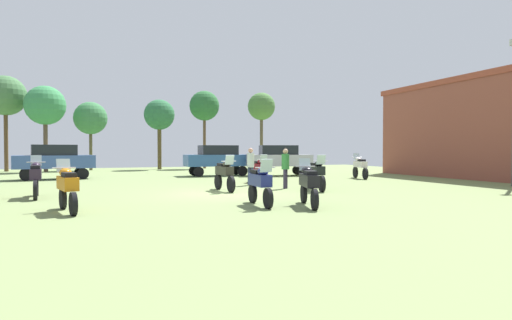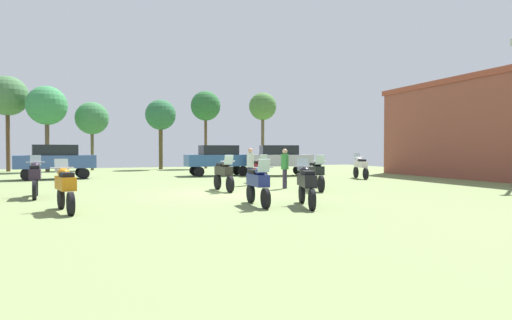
{
  "view_description": "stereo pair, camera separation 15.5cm",
  "coord_description": "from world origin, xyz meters",
  "px_view_note": "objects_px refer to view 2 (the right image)",
  "views": [
    {
      "loc": [
        -4.44,
        -15.93,
        1.72
      ],
      "look_at": [
        3.29,
        5.1,
        1.18
      ],
      "focal_mm": 29.42,
      "sensor_mm": 36.0,
      "label": 1
    },
    {
      "loc": [
        -4.3,
        -15.98,
        1.72
      ],
      "look_at": [
        3.29,
        5.1,
        1.18
      ],
      "focal_mm": 29.42,
      "sensor_mm": 36.0,
      "label": 2
    }
  ],
  "objects_px": {
    "motorcycle_5": "(306,183)",
    "motorcycle_10": "(258,183)",
    "motorcycle_2": "(35,177)",
    "tree_1": "(263,107)",
    "motorcycle_13": "(360,166)",
    "tree_4": "(206,106)",
    "person_1": "(250,163)",
    "tree_2": "(92,119)",
    "tree_6": "(7,96)",
    "car_4": "(219,158)",
    "car_2": "(279,158)",
    "tree_3": "(161,116)",
    "person_2": "(285,165)",
    "tree_7": "(47,106)",
    "motorcycle_3": "(259,169)",
    "car_1": "(55,159)",
    "motorcycle_4": "(224,173)",
    "motorcycle_12": "(65,186)",
    "motorcycle_11": "(316,173)"
  },
  "relations": [
    {
      "from": "motorcycle_5",
      "to": "motorcycle_10",
      "type": "distance_m",
      "value": 1.46
    },
    {
      "from": "motorcycle_2",
      "to": "tree_1",
      "type": "distance_m",
      "value": 26.88
    },
    {
      "from": "motorcycle_13",
      "to": "tree_4",
      "type": "xyz_separation_m",
      "value": [
        -5.52,
        16.66,
        4.96
      ]
    },
    {
      "from": "person_1",
      "to": "tree_2",
      "type": "xyz_separation_m",
      "value": [
        -7.6,
        18.63,
        3.27
      ]
    },
    {
      "from": "motorcycle_2",
      "to": "tree_6",
      "type": "relative_size",
      "value": 0.29
    },
    {
      "from": "motorcycle_13",
      "to": "car_4",
      "type": "distance_m",
      "value": 9.13
    },
    {
      "from": "car_2",
      "to": "tree_3",
      "type": "height_order",
      "value": "tree_3"
    },
    {
      "from": "motorcycle_2",
      "to": "person_2",
      "type": "xyz_separation_m",
      "value": [
        9.78,
        0.22,
        0.29
      ]
    },
    {
      "from": "tree_3",
      "to": "tree_7",
      "type": "height_order",
      "value": "tree_7"
    },
    {
      "from": "person_2",
      "to": "tree_2",
      "type": "relative_size",
      "value": 0.31
    },
    {
      "from": "motorcycle_3",
      "to": "tree_1",
      "type": "height_order",
      "value": "tree_1"
    },
    {
      "from": "person_2",
      "to": "car_1",
      "type": "bearing_deg",
      "value": -92.24
    },
    {
      "from": "motorcycle_4",
      "to": "tree_6",
      "type": "distance_m",
      "value": 24.62
    },
    {
      "from": "motorcycle_5",
      "to": "motorcycle_4",
      "type": "bearing_deg",
      "value": 117.25
    },
    {
      "from": "car_1",
      "to": "car_4",
      "type": "height_order",
      "value": "same"
    },
    {
      "from": "person_1",
      "to": "tree_2",
      "type": "distance_m",
      "value": 20.38
    },
    {
      "from": "car_2",
      "to": "tree_1",
      "type": "distance_m",
      "value": 13.06
    },
    {
      "from": "motorcycle_2",
      "to": "person_2",
      "type": "distance_m",
      "value": 9.78
    },
    {
      "from": "motorcycle_10",
      "to": "tree_2",
      "type": "bearing_deg",
      "value": -76.3
    },
    {
      "from": "motorcycle_13",
      "to": "car_4",
      "type": "relative_size",
      "value": 0.53
    },
    {
      "from": "motorcycle_10",
      "to": "motorcycle_12",
      "type": "height_order",
      "value": "motorcycle_12"
    },
    {
      "from": "tree_1",
      "to": "tree_2",
      "type": "distance_m",
      "value": 15.21
    },
    {
      "from": "person_1",
      "to": "person_2",
      "type": "xyz_separation_m",
      "value": [
        0.85,
        -2.17,
        -0.02
      ]
    },
    {
      "from": "motorcycle_4",
      "to": "person_1",
      "type": "height_order",
      "value": "person_1"
    },
    {
      "from": "car_4",
      "to": "car_2",
      "type": "bearing_deg",
      "value": -109.47
    },
    {
      "from": "motorcycle_12",
      "to": "tree_1",
      "type": "relative_size",
      "value": 0.29
    },
    {
      "from": "tree_7",
      "to": "tree_3",
      "type": "bearing_deg",
      "value": 7.73
    },
    {
      "from": "motorcycle_5",
      "to": "car_4",
      "type": "xyz_separation_m",
      "value": [
        1.33,
        15.49,
        0.46
      ]
    },
    {
      "from": "motorcycle_10",
      "to": "car_2",
      "type": "relative_size",
      "value": 0.45
    },
    {
      "from": "motorcycle_3",
      "to": "motorcycle_4",
      "type": "distance_m",
      "value": 4.31
    },
    {
      "from": "motorcycle_12",
      "to": "tree_3",
      "type": "distance_m",
      "value": 25.84
    },
    {
      "from": "motorcycle_2",
      "to": "motorcycle_10",
      "type": "xyz_separation_m",
      "value": [
        6.72,
        -4.71,
        -0.04
      ]
    },
    {
      "from": "motorcycle_4",
      "to": "motorcycle_11",
      "type": "xyz_separation_m",
      "value": [
        3.7,
        -1.13,
        0.0
      ]
    },
    {
      "from": "motorcycle_12",
      "to": "tree_4",
      "type": "xyz_separation_m",
      "value": [
        9.76,
        25.37,
        4.99
      ]
    },
    {
      "from": "motorcycle_11",
      "to": "tree_7",
      "type": "bearing_deg",
      "value": -46.53
    },
    {
      "from": "motorcycle_13",
      "to": "person_1",
      "type": "bearing_deg",
      "value": -150.26
    },
    {
      "from": "motorcycle_5",
      "to": "motorcycle_12",
      "type": "bearing_deg",
      "value": -174.17
    },
    {
      "from": "motorcycle_3",
      "to": "car_2",
      "type": "height_order",
      "value": "car_2"
    },
    {
      "from": "car_2",
      "to": "tree_3",
      "type": "distance_m",
      "value": 13.89
    },
    {
      "from": "motorcycle_12",
      "to": "person_1",
      "type": "bearing_deg",
      "value": 26.5
    },
    {
      "from": "motorcycle_2",
      "to": "tree_6",
      "type": "height_order",
      "value": "tree_6"
    },
    {
      "from": "motorcycle_2",
      "to": "car_1",
      "type": "distance_m",
      "value": 10.27
    },
    {
      "from": "motorcycle_12",
      "to": "tree_1",
      "type": "xyz_separation_m",
      "value": [
        15.15,
        24.76,
        5.04
      ]
    },
    {
      "from": "motorcycle_2",
      "to": "car_4",
      "type": "distance_m",
      "value": 13.84
    },
    {
      "from": "motorcycle_3",
      "to": "car_2",
      "type": "xyz_separation_m",
      "value": [
        3.42,
        5.45,
        0.45
      ]
    },
    {
      "from": "motorcycle_5",
      "to": "car_2",
      "type": "distance_m",
      "value": 15.09
    },
    {
      "from": "tree_7",
      "to": "car_1",
      "type": "bearing_deg",
      "value": -80.88
    },
    {
      "from": "car_2",
      "to": "motorcycle_2",
      "type": "bearing_deg",
      "value": 135.85
    },
    {
      "from": "tree_2",
      "to": "motorcycle_10",
      "type": "bearing_deg",
      "value": -78.16
    },
    {
      "from": "motorcycle_5",
      "to": "motorcycle_11",
      "type": "height_order",
      "value": "motorcycle_11"
    }
  ]
}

